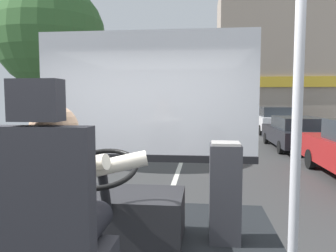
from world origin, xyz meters
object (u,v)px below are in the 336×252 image
parked_car_charcoal (253,115)px  driver_seat (52,238)px  parked_car_white (274,120)px  fare_box (225,192)px  parked_car_black (296,132)px  steering_console (117,214)px  bus_driver (62,198)px  handrail_pole (297,120)px

parked_car_charcoal → driver_seat: bearing=-100.8°
parked_car_white → parked_car_charcoal: 6.26m
fare_box → parked_car_white: fare_box is taller
parked_car_black → steering_console: bearing=-112.7°
bus_driver → handrail_pole: size_ratio=0.37×
handrail_pole → parked_car_charcoal: bearing=81.8°
driver_seat → handrail_pole: handrail_pole is taller
driver_seat → parked_car_black: driver_seat is taller
handrail_pole → parked_car_charcoal: size_ratio=0.49×
driver_seat → handrail_pole: (1.11, 0.04, 0.57)m
driver_seat → steering_console: bearing=90.0°
driver_seat → bus_driver: 0.20m
handrail_pole → parked_car_charcoal: 23.49m
bus_driver → steering_console: size_ratio=0.73×
driver_seat → fare_box: 1.53m
driver_seat → bus_driver: bearing=90.0°
steering_console → parked_car_charcoal: bearing=78.6°
handrail_pole → fare_box: (-0.22, 1.19, -0.68)m
fare_box → parked_car_charcoal: (3.56, 22.03, -0.46)m
steering_console → parked_car_charcoal: size_ratio=0.25×
bus_driver → steering_console: bearing=90.0°
bus_driver → parked_car_white: 17.53m
parked_car_black → fare_box: bearing=-108.4°
driver_seat → fare_box: (0.89, 1.23, -0.11)m
handrail_pole → fare_box: bearing=100.5°
handrail_pole → steering_console: bearing=135.0°
bus_driver → parked_car_charcoal: (4.45, 23.14, -0.73)m
parked_car_black → parked_car_white: parked_car_white is taller
bus_driver → steering_console: 1.14m
driver_seat → parked_car_charcoal: bearing=79.2°
driver_seat → parked_car_black: 12.01m
steering_console → parked_car_white: 16.52m
driver_seat → parked_car_white: size_ratio=0.30×
bus_driver → parked_car_charcoal: bus_driver is taller
bus_driver → handrail_pole: bearing=-3.9°
handrail_pole → parked_car_black: bearing=74.5°
parked_car_white → steering_console: bearing=-106.3°
steering_console → driver_seat: bearing=-90.0°
fare_box → parked_car_white: bearing=76.6°
driver_seat → steering_console: 1.20m
parked_car_white → parked_car_charcoal: size_ratio=0.95×
fare_box → parked_car_black: size_ratio=0.20×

